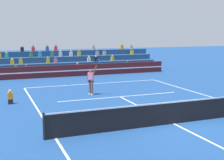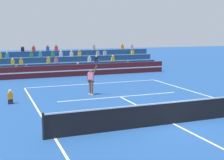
{
  "view_description": "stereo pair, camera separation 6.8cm",
  "coord_description": "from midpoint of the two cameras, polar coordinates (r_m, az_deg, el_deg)",
  "views": [
    {
      "loc": [
        -7.76,
        -11.94,
        4.26
      ],
      "look_at": [
        -0.46,
        6.67,
        1.1
      ],
      "focal_mm": 50.0,
      "sensor_mm": 36.0,
      "label": 1
    },
    {
      "loc": [
        -7.7,
        -11.97,
        4.26
      ],
      "look_at": [
        -0.46,
        6.67,
        1.1
      ],
      "focal_mm": 50.0,
      "sensor_mm": 36.0,
      "label": 2
    }
  ],
  "objects": [
    {
      "name": "ground_plane",
      "position": [
        14.86,
        11.09,
        -7.85
      ],
      "size": [
        120.0,
        120.0,
        0.0
      ],
      "primitive_type": "plane",
      "color": "navy"
    },
    {
      "name": "court_lines",
      "position": [
        14.86,
        11.09,
        -7.83
      ],
      "size": [
        11.1,
        23.9,
        0.01
      ],
      "color": "white",
      "rests_on": "ground"
    },
    {
      "name": "tennis_net",
      "position": [
        14.71,
        11.16,
        -5.82
      ],
      "size": [
        12.0,
        0.1,
        1.1
      ],
      "color": "black",
      "rests_on": "ground"
    },
    {
      "name": "sponsor_banner_wall",
      "position": [
        29.86,
        -6.24,
        1.79
      ],
      "size": [
        18.0,
        0.26,
        1.1
      ],
      "color": "#51191E",
      "rests_on": "ground"
    },
    {
      "name": "bleacher_stand",
      "position": [
        32.87,
        -7.74,
        2.92
      ],
      "size": [
        18.24,
        3.8,
        2.83
      ],
      "color": "navy",
      "rests_on": "ground"
    },
    {
      "name": "ball_kid_courtside",
      "position": [
        19.38,
        -18.19,
        -3.17
      ],
      "size": [
        0.3,
        0.36,
        0.84
      ],
      "color": "black",
      "rests_on": "ground"
    },
    {
      "name": "tennis_player",
      "position": [
        20.93,
        -3.91,
        -0.03
      ],
      "size": [
        0.72,
        0.81,
        2.48
      ],
      "color": "brown",
      "rests_on": "ground"
    },
    {
      "name": "tennis_ball",
      "position": [
        22.83,
        6.38,
        -1.74
      ],
      "size": [
        0.07,
        0.07,
        0.07
      ],
      "primitive_type": "sphere",
      "color": "#C6DB33",
      "rests_on": "ground"
    }
  ]
}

